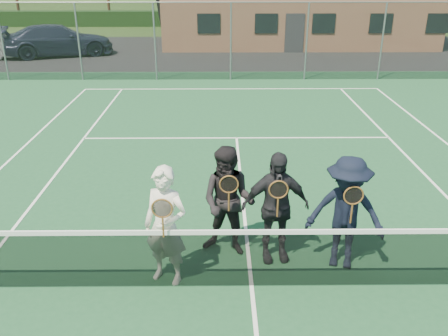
{
  "coord_description": "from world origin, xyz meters",
  "views": [
    {
      "loc": [
        -0.46,
        -5.65,
        4.33
      ],
      "look_at": [
        -0.39,
        1.5,
        1.25
      ],
      "focal_mm": 38.0,
      "sensor_mm": 36.0,
      "label": 1
    }
  ],
  "objects_px": {
    "player_b": "(228,202)",
    "player_d": "(346,213)",
    "car_c": "(59,40)",
    "player_c": "(275,207)",
    "player_a": "(166,226)",
    "tennis_net": "(252,256)"
  },
  "relations": [
    {
      "from": "car_c",
      "to": "player_a",
      "type": "xyz_separation_m",
      "value": [
        7.42,
        -18.96,
        0.15
      ]
    },
    {
      "from": "tennis_net",
      "to": "player_a",
      "type": "bearing_deg",
      "value": 171.41
    },
    {
      "from": "tennis_net",
      "to": "player_c",
      "type": "xyz_separation_m",
      "value": [
        0.39,
        0.74,
        0.38
      ]
    },
    {
      "from": "player_b",
      "to": "player_d",
      "type": "bearing_deg",
      "value": -12.43
    },
    {
      "from": "player_b",
      "to": "tennis_net",
      "type": "bearing_deg",
      "value": -70.83
    },
    {
      "from": "player_d",
      "to": "player_a",
      "type": "bearing_deg",
      "value": -172.3
    },
    {
      "from": "player_b",
      "to": "player_d",
      "type": "distance_m",
      "value": 1.78
    },
    {
      "from": "player_a",
      "to": "player_b",
      "type": "relative_size",
      "value": 1.0
    },
    {
      "from": "player_a",
      "to": "player_b",
      "type": "distance_m",
      "value": 1.17
    },
    {
      "from": "car_c",
      "to": "player_a",
      "type": "relative_size",
      "value": 2.97
    },
    {
      "from": "player_b",
      "to": "player_a",
      "type": "bearing_deg",
      "value": -140.61
    },
    {
      "from": "car_c",
      "to": "player_c",
      "type": "height_order",
      "value": "player_c"
    },
    {
      "from": "player_d",
      "to": "car_c",
      "type": "bearing_deg",
      "value": 118.42
    },
    {
      "from": "player_b",
      "to": "player_d",
      "type": "relative_size",
      "value": 1.0
    },
    {
      "from": "car_c",
      "to": "tennis_net",
      "type": "relative_size",
      "value": 0.46
    },
    {
      "from": "tennis_net",
      "to": "player_c",
      "type": "height_order",
      "value": "player_c"
    },
    {
      "from": "tennis_net",
      "to": "player_b",
      "type": "distance_m",
      "value": 1.05
    },
    {
      "from": "tennis_net",
      "to": "player_a",
      "type": "height_order",
      "value": "player_a"
    },
    {
      "from": "player_c",
      "to": "player_d",
      "type": "relative_size",
      "value": 1.0
    },
    {
      "from": "player_a",
      "to": "player_b",
      "type": "bearing_deg",
      "value": 39.39
    },
    {
      "from": "player_a",
      "to": "car_c",
      "type": "bearing_deg",
      "value": 111.38
    },
    {
      "from": "player_c",
      "to": "player_d",
      "type": "xyz_separation_m",
      "value": [
        1.03,
        -0.2,
        -0.0
      ]
    }
  ]
}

